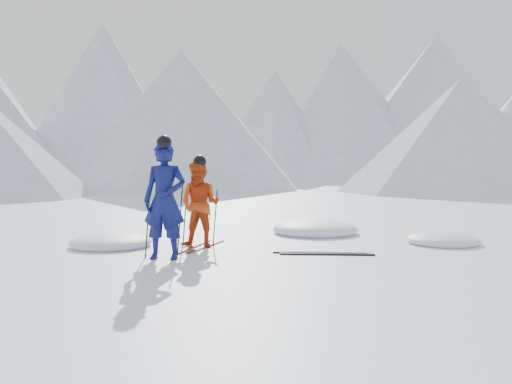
{
  "coord_description": "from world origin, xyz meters",
  "views": [
    {
      "loc": [
        -2.69,
        -9.75,
        1.64
      ],
      "look_at": [
        -1.67,
        0.5,
        1.1
      ],
      "focal_mm": 38.0,
      "sensor_mm": 36.0,
      "label": 1
    }
  ],
  "objects": [
    {
      "name": "mountain_range",
      "position": [
        5.71,
        35.31,
        6.72
      ],
      "size": [
        106.15,
        62.94,
        15.53
      ],
      "color": "#B2BCD1",
      "rests_on": "ground"
    },
    {
      "name": "ski_worn_right",
      "position": [
        -2.62,
        0.86,
        0.01
      ],
      "size": [
        0.77,
        1.59,
        0.03
      ],
      "primitive_type": "cube",
      "rotation": [
        0.0,
        0.0,
        -0.42
      ],
      "color": "black",
      "rests_on": "ground"
    },
    {
      "name": "ski_loose_a",
      "position": [
        -0.57,
        -0.14,
        0.01
      ],
      "size": [
        1.68,
        0.42,
        0.03
      ],
      "primitive_type": "cube",
      "rotation": [
        0.0,
        0.0,
        1.37
      ],
      "color": "black",
      "rests_on": "ground"
    },
    {
      "name": "pole_blue_right",
      "position": [
        -3.08,
        -0.15,
        0.67
      ],
      "size": [
        0.13,
        0.08,
        1.34
      ],
      "primitive_type": "cylinder",
      "rotation": [
        -0.04,
        0.08,
        0.0
      ],
      "color": "black",
      "rests_on": "ground"
    },
    {
      "name": "skier_red",
      "position": [
        -2.74,
        0.86,
        0.85
      ],
      "size": [
        1.0,
        0.9,
        1.69
      ],
      "primitive_type": "imported",
      "rotation": [
        0.0,
        0.0,
        -0.38
      ],
      "color": "#C53B0F",
      "rests_on": "ground"
    },
    {
      "name": "snow_lumps",
      "position": [
        -0.19,
        1.58,
        0.0
      ],
      "size": [
        9.77,
        4.88,
        0.44
      ],
      "color": "white",
      "rests_on": "ground"
    },
    {
      "name": "ski_loose_b",
      "position": [
        -0.47,
        -0.29,
        0.01
      ],
      "size": [
        1.69,
        0.36,
        0.03
      ],
      "primitive_type": "cube",
      "rotation": [
        0.0,
        0.0,
        1.41
      ],
      "color": "black",
      "rests_on": "ground"
    },
    {
      "name": "pole_red_left",
      "position": [
        -3.04,
        1.11,
        0.56
      ],
      "size": [
        0.11,
        0.09,
        1.13
      ],
      "primitive_type": "cylinder",
      "rotation": [
        0.06,
        0.08,
        0.0
      ],
      "color": "black",
      "rests_on": "ground"
    },
    {
      "name": "ski_worn_left",
      "position": [
        -2.86,
        0.86,
        0.01
      ],
      "size": [
        0.66,
        1.63,
        0.03
      ],
      "primitive_type": "cube",
      "rotation": [
        0.0,
        0.0,
        -0.35
      ],
      "color": "black",
      "rests_on": "ground"
    },
    {
      "name": "pole_blue_left",
      "position": [
        -3.63,
        -0.25,
        0.67
      ],
      "size": [
        0.13,
        0.09,
        1.34
      ],
      "primitive_type": "cylinder",
      "rotation": [
        0.05,
        0.08,
        0.0
      ],
      "color": "black",
      "rests_on": "ground"
    },
    {
      "name": "pole_red_right",
      "position": [
        -2.44,
        1.01,
        0.56
      ],
      "size": [
        0.11,
        0.08,
        1.13
      ],
      "primitive_type": "cylinder",
      "rotation": [
        -0.05,
        0.08,
        0.0
      ],
      "color": "black",
      "rests_on": "ground"
    },
    {
      "name": "ground",
      "position": [
        0.0,
        0.0,
        0.0
      ],
      "size": [
        160.0,
        160.0,
        0.0
      ],
      "primitive_type": "plane",
      "color": "white",
      "rests_on": "ground"
    },
    {
      "name": "skier_blue",
      "position": [
        -3.33,
        -0.4,
        1.01
      ],
      "size": [
        0.83,
        0.64,
        2.02
      ],
      "primitive_type": "imported",
      "rotation": [
        0.0,
        0.0,
        -0.24
      ],
      "color": "#0D1352",
      "rests_on": "ground"
    }
  ]
}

